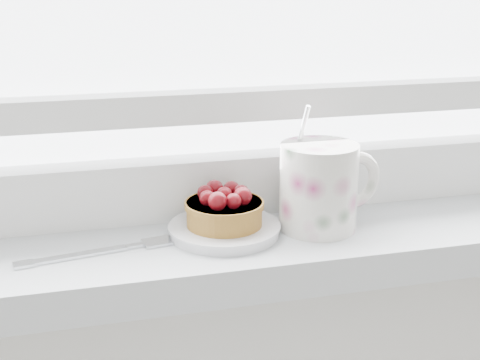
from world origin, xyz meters
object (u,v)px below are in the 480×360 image
object	(u,v)px
saucer	(224,230)
raspberry_tart	(224,208)
floral_mug	(321,185)
fork	(110,250)

from	to	relation	value
saucer	raspberry_tart	world-z (taller)	raspberry_tart
saucer	floral_mug	bearing A→B (deg)	-3.28
saucer	raspberry_tart	size ratio (longest dim) A/B	1.43
floral_mug	raspberry_tart	bearing A→B (deg)	176.77
saucer	fork	world-z (taller)	saucer
raspberry_tart	floral_mug	bearing A→B (deg)	-3.23
saucer	raspberry_tart	distance (m)	0.03
saucer	floral_mug	world-z (taller)	floral_mug
fork	raspberry_tart	bearing A→B (deg)	6.28
floral_mug	saucer	bearing A→B (deg)	176.72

